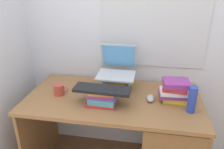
{
  "coord_description": "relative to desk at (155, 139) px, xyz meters",
  "views": [
    {
      "loc": [
        0.25,
        -1.53,
        1.61
      ],
      "look_at": [
        -0.02,
        0.04,
        0.93
      ],
      "focal_mm": 35.32,
      "sensor_mm": 36.0,
      "label": 1
    }
  ],
  "objects": [
    {
      "name": "computer_mouse",
      "position": [
        -0.06,
        0.03,
        0.36
      ],
      "size": [
        0.06,
        0.1,
        0.04
      ],
      "primitive_type": "ellipsoid",
      "color": "#A5A8AD",
      "rests_on": "desk"
    },
    {
      "name": "water_bottle",
      "position": [
        0.22,
        -0.09,
        0.44
      ],
      "size": [
        0.06,
        0.06,
        0.19
      ],
      "primitive_type": "cylinder",
      "color": "#263FA5",
      "rests_on": "desk"
    },
    {
      "name": "book_stack_keyboard_riser",
      "position": [
        -0.42,
        -0.08,
        0.39
      ],
      "size": [
        0.23,
        0.17,
        0.11
      ],
      "color": "#B22D33",
      "rests_on": "desk"
    },
    {
      "name": "desk",
      "position": [
        0.0,
        0.0,
        0.0
      ],
      "size": [
        1.39,
        0.71,
        0.75
      ],
      "color": "olive",
      "rests_on": "ground"
    },
    {
      "name": "laptop",
      "position": [
        -0.36,
        0.22,
        0.53
      ],
      "size": [
        0.31,
        0.3,
        0.24
      ],
      "color": "#B7BABF",
      "rests_on": "book_stack_tall"
    },
    {
      "name": "book_stack_tall",
      "position": [
        -0.35,
        0.16,
        0.41
      ],
      "size": [
        0.24,
        0.19,
        0.13
      ],
      "color": "beige",
      "rests_on": "desk"
    },
    {
      "name": "book_stack_side",
      "position": [
        0.12,
        0.05,
        0.43
      ],
      "size": [
        0.25,
        0.17,
        0.17
      ],
      "color": "yellow",
      "rests_on": "desk"
    },
    {
      "name": "keyboard",
      "position": [
        -0.42,
        -0.09,
        0.46
      ],
      "size": [
        0.43,
        0.16,
        0.02
      ],
      "primitive_type": "cube",
      "rotation": [
        0.0,
        0.0,
        -0.04
      ],
      "color": "black",
      "rests_on": "book_stack_keyboard_riser"
    },
    {
      "name": "wall_back",
      "position": [
        -0.35,
        0.43,
        0.89
      ],
      "size": [
        6.0,
        0.06,
        2.6
      ],
      "color": "silver",
      "rests_on": "ground"
    },
    {
      "name": "mug",
      "position": [
        -0.79,
        -0.0,
        0.39
      ],
      "size": [
        0.12,
        0.09,
        0.09
      ],
      "color": "#B23F33",
      "rests_on": "desk"
    }
  ]
}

